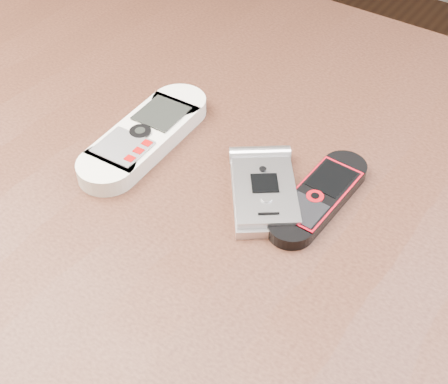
{
  "coord_description": "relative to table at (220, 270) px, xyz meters",
  "views": [
    {
      "loc": [
        0.24,
        -0.33,
        1.15
      ],
      "look_at": [
        0.01,
        0.0,
        0.76
      ],
      "focal_mm": 50.0,
      "sensor_mm": 36.0,
      "label": 1
    }
  ],
  "objects": [
    {
      "name": "nokia_white",
      "position": [
        -0.11,
        0.02,
        0.12
      ],
      "size": [
        0.07,
        0.18,
        0.02
      ],
      "primitive_type": "cube",
      "rotation": [
        0.0,
        0.0,
        0.05
      ],
      "color": "white",
      "rests_on": "table"
    },
    {
      "name": "nokia_black_red",
      "position": [
        0.08,
        0.05,
        0.11
      ],
      "size": [
        0.05,
        0.14,
        0.01
      ],
      "primitive_type": "cube",
      "rotation": [
        0.0,
        0.0,
        -0.03
      ],
      "color": "black",
      "rests_on": "table"
    },
    {
      "name": "motorola_razr",
      "position": [
        0.03,
        0.02,
        0.11
      ],
      "size": [
        0.12,
        0.13,
        0.02
      ],
      "primitive_type": "cube",
      "rotation": [
        0.0,
        0.0,
        0.65
      ],
      "color": "silver",
      "rests_on": "table"
    },
    {
      "name": "table",
      "position": [
        0.0,
        0.0,
        0.0
      ],
      "size": [
        1.2,
        0.8,
        0.75
      ],
      "color": "black",
      "rests_on": "ground"
    }
  ]
}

